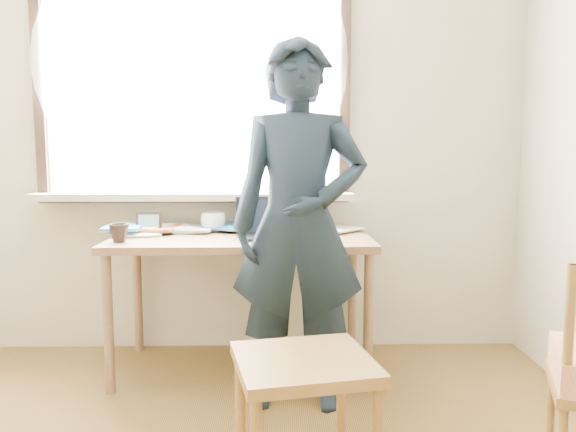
{
  "coord_description": "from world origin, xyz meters",
  "views": [
    {
      "loc": [
        0.28,
        -1.35,
        1.19
      ],
      "look_at": [
        0.33,
        0.95,
        0.93
      ],
      "focal_mm": 35.0,
      "sensor_mm": 36.0,
      "label": 1
    }
  ],
  "objects_px": {
    "mug_white": "(213,222)",
    "laptop": "(266,228)",
    "mug_dark": "(119,233)",
    "desk": "(242,250)",
    "person": "(299,225)",
    "work_chair": "(304,378)"
  },
  "relations": [
    {
      "from": "mug_white",
      "to": "laptop",
      "type": "bearing_deg",
      "value": -36.0
    },
    {
      "from": "mug_white",
      "to": "mug_dark",
      "type": "xyz_separation_m",
      "value": [
        -0.43,
        -0.36,
        -0.01
      ]
    },
    {
      "from": "desk",
      "to": "mug_dark",
      "type": "distance_m",
      "value": 0.64
    },
    {
      "from": "laptop",
      "to": "mug_dark",
      "type": "bearing_deg",
      "value": -169.07
    },
    {
      "from": "person",
      "to": "mug_dark",
      "type": "bearing_deg",
      "value": 169.11
    },
    {
      "from": "mug_white",
      "to": "mug_dark",
      "type": "relative_size",
      "value": 1.39
    },
    {
      "from": "desk",
      "to": "work_chair",
      "type": "bearing_deg",
      "value": -75.59
    },
    {
      "from": "work_chair",
      "to": "desk",
      "type": "bearing_deg",
      "value": 104.41
    },
    {
      "from": "desk",
      "to": "mug_dark",
      "type": "height_order",
      "value": "mug_dark"
    },
    {
      "from": "desk",
      "to": "mug_dark",
      "type": "bearing_deg",
      "value": -163.61
    },
    {
      "from": "laptop",
      "to": "mug_white",
      "type": "relative_size",
      "value": 2.51
    },
    {
      "from": "mug_white",
      "to": "person",
      "type": "height_order",
      "value": "person"
    },
    {
      "from": "work_chair",
      "to": "person",
      "type": "height_order",
      "value": "person"
    },
    {
      "from": "mug_white",
      "to": "person",
      "type": "bearing_deg",
      "value": -52.36
    },
    {
      "from": "desk",
      "to": "work_chair",
      "type": "distance_m",
      "value": 1.16
    },
    {
      "from": "mug_dark",
      "to": "work_chair",
      "type": "distance_m",
      "value": 1.33
    },
    {
      "from": "desk",
      "to": "mug_white",
      "type": "relative_size",
      "value": 10.05
    },
    {
      "from": "mug_dark",
      "to": "person",
      "type": "distance_m",
      "value": 0.93
    },
    {
      "from": "desk",
      "to": "laptop",
      "type": "height_order",
      "value": "laptop"
    },
    {
      "from": "work_chair",
      "to": "laptop",
      "type": "bearing_deg",
      "value": 98.05
    },
    {
      "from": "desk",
      "to": "laptop",
      "type": "xyz_separation_m",
      "value": [
        0.13,
        -0.04,
        0.13
      ]
    },
    {
      "from": "laptop",
      "to": "mug_white",
      "type": "bearing_deg",
      "value": 144.0
    }
  ]
}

